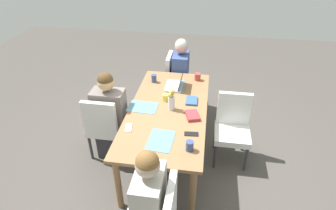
# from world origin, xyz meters

# --- Properties ---
(ground_plane) EXTENTS (10.00, 10.00, 0.00)m
(ground_plane) POSITION_xyz_m (0.00, 0.00, 0.00)
(ground_plane) COLOR #4C4742
(dining_table) EXTENTS (1.97, 0.94, 0.75)m
(dining_table) POSITION_xyz_m (0.00, 0.00, 0.67)
(dining_table) COLOR olive
(dining_table) RESTS_ON ground_plane
(chair_head_right_left_near) EXTENTS (0.44, 0.44, 0.90)m
(chair_head_right_left_near) POSITION_xyz_m (1.29, 0.06, 0.50)
(chair_head_right_left_near) COLOR silver
(chair_head_right_left_near) RESTS_ON ground_plane
(person_head_right_left_near) EXTENTS (0.40, 0.36, 1.19)m
(person_head_right_left_near) POSITION_xyz_m (1.23, -0.02, 0.53)
(person_head_right_left_near) COLOR #2D2D33
(person_head_right_left_near) RESTS_ON ground_plane
(person_head_left_left_mid) EXTENTS (0.40, 0.36, 1.19)m
(person_head_left_left_mid) POSITION_xyz_m (-1.28, -0.04, 0.53)
(person_head_left_left_mid) COLOR #2D2D33
(person_head_left_left_mid) RESTS_ON ground_plane
(chair_far_left_far) EXTENTS (0.44, 0.44, 0.90)m
(chair_far_left_far) POSITION_xyz_m (-0.12, 0.80, 0.50)
(chair_far_left_far) COLOR silver
(chair_far_left_far) RESTS_ON ground_plane
(person_far_left_far) EXTENTS (0.36, 0.40, 1.19)m
(person_far_left_far) POSITION_xyz_m (-0.04, 0.74, 0.53)
(person_far_left_far) COLOR #2D2D33
(person_far_left_far) RESTS_ON ground_plane
(chair_near_right_near) EXTENTS (0.44, 0.44, 0.90)m
(chair_near_right_near) POSITION_xyz_m (0.12, -0.81, 0.50)
(chair_near_right_near) COLOR silver
(chair_near_right_near) RESTS_ON ground_plane
(flower_vase) EXTENTS (0.09, 0.09, 0.28)m
(flower_vase) POSITION_xyz_m (-0.01, -0.04, 0.88)
(flower_vase) COLOR silver
(flower_vase) RESTS_ON dining_table
(placemat_head_right_left_near) EXTENTS (0.37, 0.27, 0.00)m
(placemat_head_right_left_near) POSITION_xyz_m (0.58, -0.01, 0.75)
(placemat_head_right_left_near) COLOR slate
(placemat_head_right_left_near) RESTS_ON dining_table
(placemat_head_left_left_mid) EXTENTS (0.38, 0.28, 0.00)m
(placemat_head_left_left_mid) POSITION_xyz_m (-0.60, -0.02, 0.75)
(placemat_head_left_left_mid) COLOR slate
(placemat_head_left_left_mid) RESTS_ON dining_table
(placemat_far_left_far) EXTENTS (0.28, 0.37, 0.00)m
(placemat_far_left_far) POSITION_xyz_m (-0.02, 0.31, 0.75)
(placemat_far_left_far) COLOR slate
(placemat_far_left_far) RESTS_ON dining_table
(laptop_head_right_left_near) EXTENTS (0.32, 0.22, 0.21)m
(laptop_head_right_left_near) POSITION_xyz_m (0.54, -0.03, 0.79)
(laptop_head_right_left_near) COLOR silver
(laptop_head_right_left_near) RESTS_ON dining_table
(coffee_mug_near_left) EXTENTS (0.07, 0.07, 0.11)m
(coffee_mug_near_left) POSITION_xyz_m (0.65, 0.30, 0.80)
(coffee_mug_near_left) COLOR #33477A
(coffee_mug_near_left) RESTS_ON dining_table
(coffee_mug_near_right) EXTENTS (0.08, 0.08, 0.09)m
(coffee_mug_near_right) POSITION_xyz_m (0.18, 0.06, 0.79)
(coffee_mug_near_right) COLOR #DBC64C
(coffee_mug_near_right) RESTS_ON dining_table
(coffee_mug_centre_left) EXTENTS (0.08, 0.08, 0.11)m
(coffee_mug_centre_left) POSITION_xyz_m (-0.70, -0.32, 0.80)
(coffee_mug_centre_left) COLOR #33477A
(coffee_mug_centre_left) RESTS_ON dining_table
(coffee_mug_centre_right) EXTENTS (0.09, 0.09, 0.10)m
(coffee_mug_centre_right) POSITION_xyz_m (0.80, -0.31, 0.80)
(coffee_mug_centre_right) COLOR #AD3D38
(coffee_mug_centre_right) RESTS_ON dining_table
(book_red_cover) EXTENTS (0.23, 0.19, 0.04)m
(book_red_cover) POSITION_xyz_m (-0.13, -0.31, 0.77)
(book_red_cover) COLOR #B73338
(book_red_cover) RESTS_ON dining_table
(book_blue_cover) EXTENTS (0.20, 0.14, 0.03)m
(book_blue_cover) POSITION_xyz_m (0.20, -0.27, 0.76)
(book_blue_cover) COLOR #335693
(book_blue_cover) RESTS_ON dining_table
(phone_black) EXTENTS (0.08, 0.16, 0.01)m
(phone_black) POSITION_xyz_m (-0.46, -0.32, 0.75)
(phone_black) COLOR black
(phone_black) RESTS_ON dining_table
(phone_silver) EXTENTS (0.16, 0.10, 0.01)m
(phone_silver) POSITION_xyz_m (-0.45, 0.37, 0.75)
(phone_silver) COLOR silver
(phone_silver) RESTS_ON dining_table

